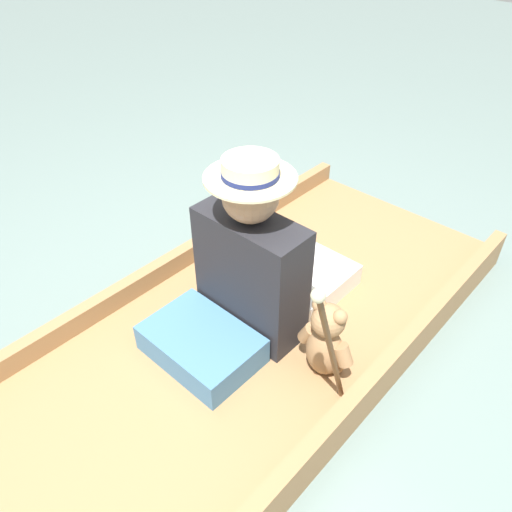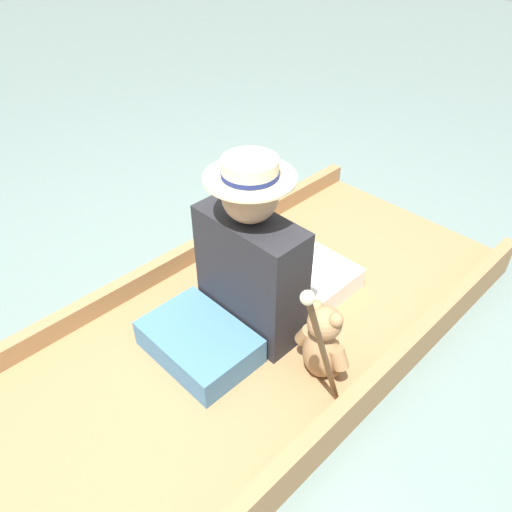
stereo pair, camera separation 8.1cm
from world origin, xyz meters
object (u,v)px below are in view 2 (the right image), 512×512
(seated_person, at_px, (264,263))
(walking_cane, at_px, (321,345))
(teddy_bear, at_px, (323,343))
(wine_glass, at_px, (236,236))

(seated_person, height_order, walking_cane, seated_person)
(teddy_bear, xyz_separation_m, walking_cane, (0.13, -0.19, 0.25))
(seated_person, xyz_separation_m, teddy_bear, (0.39, -0.08, -0.13))
(seated_person, height_order, wine_glass, seated_person)
(walking_cane, bearing_deg, wine_glass, 151.77)
(wine_glass, bearing_deg, teddy_bear, -21.09)
(seated_person, bearing_deg, wine_glass, 140.76)
(seated_person, distance_m, teddy_bear, 0.42)
(teddy_bear, relative_size, walking_cane, 0.52)
(seated_person, height_order, teddy_bear, seated_person)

